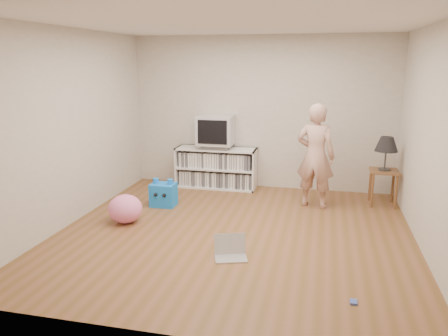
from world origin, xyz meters
The scene contains 13 objects.
ground centered at (0.00, 0.00, 0.00)m, with size 4.50×4.50×0.00m, color brown.
walls centered at (0.00, 0.00, 1.30)m, with size 4.52×4.52×2.60m.
ceiling centered at (0.00, 0.00, 2.60)m, with size 4.50×4.50×0.01m, color white.
media_unit centered at (-0.75, 2.04, 0.35)m, with size 1.40×0.45×0.70m.
dvd_deck centered at (-0.75, 2.02, 0.73)m, with size 0.45×0.35×0.07m, color gray.
crt_tv centered at (-0.75, 2.02, 1.02)m, with size 0.60×0.53×0.50m.
side_table centered at (1.99, 1.65, 0.42)m, with size 0.42×0.42×0.55m.
table_lamp centered at (1.99, 1.65, 0.94)m, with size 0.34×0.34×0.52m.
person centered at (0.96, 1.31, 0.79)m, with size 0.58×0.38×1.58m, color #CFA08D.
laptop centered at (0.10, -0.70, 0.07)m, with size 0.43×0.38×0.25m.
playing_cards centered at (1.42, -1.40, 0.01)m, with size 0.07×0.09×0.02m, color #435CB4.
plush_blue centered at (-1.28, 0.84, 0.18)m, with size 0.37×0.33×0.43m.
plush_pink centered at (-1.54, 0.04, 0.20)m, with size 0.46×0.46×0.39m, color pink.
Camera 1 is at (1.07, -5.18, 2.16)m, focal length 35.00 mm.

